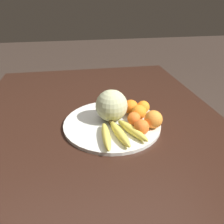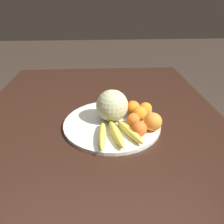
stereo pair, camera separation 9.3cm
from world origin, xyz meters
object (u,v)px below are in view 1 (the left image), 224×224
Objects in this scene: orange_top_small at (153,119)px; orange_back_right at (131,107)px; orange_mid_center at (143,107)px; orange_front_right at (141,127)px; orange_front_left at (139,112)px; kitchen_table at (101,144)px; banana_bunch at (120,133)px; fruit_bowl at (112,123)px; produce_tag at (131,117)px; melon at (112,106)px; orange_back_left at (134,119)px.

orange_back_right is at bearing 24.73° from orange_top_small.
orange_mid_center is 0.13m from orange_top_small.
orange_front_right is 0.93× the size of orange_back_right.
kitchen_table is at bearing 101.71° from orange_front_left.
banana_bunch is at bearing 153.13° from orange_back_right.
fruit_bowl is 5.57× the size of orange_top_small.
orange_back_right is at bearing 22.05° from orange_front_left.
orange_top_small is at bearing 94.29° from banana_bunch.
orange_top_small is at bearing -113.09° from produce_tag.
melon is at bearing 59.97° from orange_top_small.
orange_front_right is at bearing 179.91° from orange_back_right.
orange_top_small is at bearing -153.43° from orange_front_left.
banana_bunch is 3.05× the size of orange_front_left.
melon reaches higher than fruit_bowl.
orange_back_left is (-0.09, 0.07, -0.00)m from orange_mid_center.
banana_bunch is 0.11m from orange_back_left.
orange_back_left is (0.08, -0.08, 0.01)m from banana_bunch.
kitchen_table is 8.34× the size of banana_bunch.
orange_front_right is 0.18m from orange_mid_center.
banana_bunch is at bearing 139.29° from orange_mid_center.
orange_front_right reaches higher than banana_bunch.
fruit_bowl is 0.17m from orange_mid_center.
banana_bunch is 0.17m from produce_tag.
orange_back_left is 0.68× the size of produce_tag.
orange_back_right is (0.00, 0.06, 0.00)m from orange_mid_center.
orange_back_right is at bearing -6.39° from orange_back_left.
banana_bunch is at bearing -176.58° from melon.
orange_top_small reaches higher than orange_front_right.
melon is 0.12m from produce_tag.
orange_front_left is 1.07× the size of orange_front_right.
orange_front_right is at bearing 168.92° from orange_front_left.
fruit_bowl is 0.10m from orange_back_left.
melon reaches higher than orange_back_left.
banana_bunch is 3.27× the size of orange_front_right.
orange_front_left is 1.00× the size of orange_back_right.
orange_front_right is at bearing -117.43° from kitchen_table.
fruit_bowl reaches higher than kitchen_table.
melon is 0.11m from orange_back_right.
banana_bunch reaches higher than fruit_bowl.
banana_bunch is at bearing -175.00° from fruit_bowl.
orange_back_left is at bearing 64.18° from orange_top_small.
orange_back_right is (0.04, -0.10, -0.04)m from melon.
orange_top_small is at bearing -155.27° from orange_back_right.
orange_back_right is (0.09, -0.15, 0.12)m from kitchen_table.
melon reaches higher than orange_back_right.
produce_tag is (0.06, -0.01, -0.03)m from orange_back_left.
orange_back_right is (0.10, -0.01, 0.00)m from orange_back_left.
kitchen_table is 25.35× the size of orange_back_right.
melon is 2.44× the size of orange_back_left.
fruit_bowl is 7.39× the size of orange_back_left.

